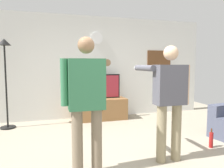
% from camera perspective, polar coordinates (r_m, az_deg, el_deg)
% --- Properties ---
extents(ground_plane, '(8.40, 8.40, 0.00)m').
position_cam_1_polar(ground_plane, '(3.18, 5.92, -21.24)').
color(ground_plane, '#9E937F').
extents(back_wall, '(6.40, 0.10, 2.70)m').
position_cam_1_polar(back_wall, '(5.69, -5.14, 4.55)').
color(back_wall, silver).
rests_on(back_wall, ground_plane).
extents(tv_stand, '(1.39, 0.57, 0.54)m').
position_cam_1_polar(tv_stand, '(5.48, -3.44, -6.81)').
color(tv_stand, olive).
rests_on(tv_stand, ground_plane).
extents(television, '(1.11, 0.07, 0.63)m').
position_cam_1_polar(television, '(5.44, -3.58, -0.65)').
color(television, black).
rests_on(television, tv_stand).
extents(wall_clock, '(0.32, 0.03, 0.32)m').
position_cam_1_polar(wall_clock, '(5.69, -4.19, 12.37)').
color(wall_clock, white).
extents(framed_picture, '(0.74, 0.04, 0.47)m').
position_cam_1_polar(framed_picture, '(6.30, 12.67, 6.74)').
color(framed_picture, brown).
extents(floor_lamp, '(0.32, 0.32, 1.98)m').
position_cam_1_polar(floor_lamp, '(5.16, -27.13, 4.67)').
color(floor_lamp, black).
rests_on(floor_lamp, ground_plane).
extents(person_standing_nearer_lamp, '(0.64, 0.78, 1.76)m').
position_cam_1_polar(person_standing_nearer_lamp, '(2.68, -6.97, -3.52)').
color(person_standing_nearer_lamp, '#7A6B56').
rests_on(person_standing_nearer_lamp, ground_plane).
extents(person_standing_nearer_couch, '(0.63, 0.78, 1.69)m').
position_cam_1_polar(person_standing_nearer_couch, '(3.14, 15.31, -3.22)').
color(person_standing_nearer_couch, gray).
rests_on(person_standing_nearer_couch, ground_plane).
extents(beverage_bottle, '(0.07, 0.07, 0.34)m').
position_cam_1_polar(beverage_bottle, '(4.07, 25.41, -13.55)').
color(beverage_bottle, maroon).
rests_on(beverage_bottle, ground_plane).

